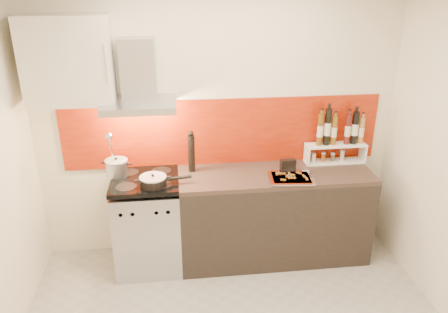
{
  "coord_description": "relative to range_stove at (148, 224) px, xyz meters",
  "views": [
    {
      "loc": [
        -0.42,
        -2.49,
        2.59
      ],
      "look_at": [
        0.0,
        0.95,
        1.15
      ],
      "focal_mm": 35.0,
      "sensor_mm": 36.0,
      "label": 1
    }
  ],
  "objects": [
    {
      "name": "range_hood",
      "position": [
        0.0,
        0.14,
        1.3
      ],
      "size": [
        0.62,
        0.5,
        0.61
      ],
      "color": "#B7B7BA",
      "rests_on": "back_wall"
    },
    {
      "name": "range_stove",
      "position": [
        0.0,
        0.0,
        0.0
      ],
      "size": [
        0.6,
        0.6,
        0.91
      ],
      "color": "#B7B7BA",
      "rests_on": "ground"
    },
    {
      "name": "backsplash",
      "position": [
        0.75,
        0.29,
        0.78
      ],
      "size": [
        3.0,
        0.02,
        0.64
      ],
      "primitive_type": "cube",
      "color": "maroon",
      "rests_on": "back_wall"
    },
    {
      "name": "saute_pan",
      "position": [
        0.09,
        -0.14,
        0.51
      ],
      "size": [
        0.45,
        0.23,
        0.11
      ],
      "color": "black",
      "rests_on": "range_stove"
    },
    {
      "name": "baking_tray",
      "position": [
        1.3,
        -0.15,
        0.47
      ],
      "size": [
        0.42,
        0.34,
        0.03
      ],
      "color": "silver",
      "rests_on": "counter"
    },
    {
      "name": "step_shelf",
      "position": [
        1.84,
        0.18,
        0.7
      ],
      "size": [
        0.58,
        0.16,
        0.54
      ],
      "color": "white",
      "rests_on": "counter"
    },
    {
      "name": "upper_cabinet",
      "position": [
        -0.55,
        0.13,
        1.51
      ],
      "size": [
        0.7,
        0.35,
        0.72
      ],
      "primitive_type": "cube",
      "color": "silver",
      "rests_on": "back_wall"
    },
    {
      "name": "caddy_box",
      "position": [
        1.32,
        0.02,
        0.52
      ],
      "size": [
        0.14,
        0.07,
        0.12
      ],
      "primitive_type": "cube",
      "rotation": [
        0.0,
        0.0,
        0.08
      ],
      "color": "black",
      "rests_on": "counter"
    },
    {
      "name": "stock_pot",
      "position": [
        -0.25,
        0.1,
        0.54
      ],
      "size": [
        0.2,
        0.2,
        0.18
      ],
      "color": "#B7B7BA",
      "rests_on": "range_stove"
    },
    {
      "name": "pepper_mill",
      "position": [
        0.43,
        0.14,
        0.65
      ],
      "size": [
        0.06,
        0.06,
        0.4
      ],
      "color": "black",
      "rests_on": "counter"
    },
    {
      "name": "counter",
      "position": [
        1.2,
        0.0,
        0.01
      ],
      "size": [
        1.8,
        0.6,
        0.9
      ],
      "color": "black",
      "rests_on": "ground"
    },
    {
      "name": "utensil_jar",
      "position": [
        -0.28,
        0.05,
        0.59
      ],
      "size": [
        0.1,
        0.14,
        0.46
      ],
      "color": "silver",
      "rests_on": "range_stove"
    },
    {
      "name": "back_wall",
      "position": [
        0.7,
        0.3,
        0.86
      ],
      "size": [
        3.4,
        0.02,
        2.6
      ],
      "primitive_type": "cube",
      "color": "silver",
      "rests_on": "ground"
    }
  ]
}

